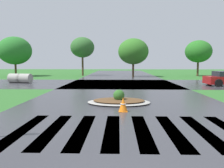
% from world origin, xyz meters
% --- Properties ---
extents(asphalt_roadway, '(10.15, 80.00, 0.01)m').
position_xyz_m(asphalt_roadway, '(0.00, 10.00, 0.00)').
color(asphalt_roadway, '#35353A').
rests_on(asphalt_roadway, ground).
extents(asphalt_cross_road, '(90.00, 9.14, 0.01)m').
position_xyz_m(asphalt_cross_road, '(0.00, 18.23, 0.00)').
color(asphalt_cross_road, '#35353A').
rests_on(asphalt_cross_road, ground).
extents(crosswalk_stripes, '(6.75, 3.48, 0.01)m').
position_xyz_m(crosswalk_stripes, '(-0.00, 3.81, 0.00)').
color(crosswalk_stripes, white).
rests_on(crosswalk_stripes, ground).
extents(median_island, '(3.12, 2.12, 0.68)m').
position_xyz_m(median_island, '(-0.24, 8.20, 0.13)').
color(median_island, '#9E9B93').
rests_on(median_island, ground).
extents(drainage_pipe_stack, '(2.41, 1.33, 0.92)m').
position_xyz_m(drainage_pipe_stack, '(-9.95, 18.69, 0.46)').
color(drainage_pipe_stack, '#9E9B93').
rests_on(drainage_pipe_stack, ground).
extents(traffic_cone, '(0.38, 0.38, 0.59)m').
position_xyz_m(traffic_cone, '(-0.07, 6.33, 0.29)').
color(traffic_cone, orange).
rests_on(traffic_cone, ground).
extents(background_treeline, '(37.66, 6.15, 5.73)m').
position_xyz_m(background_treeline, '(-5.48, 28.92, 3.68)').
color(background_treeline, '#4C3823').
rests_on(background_treeline, ground).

